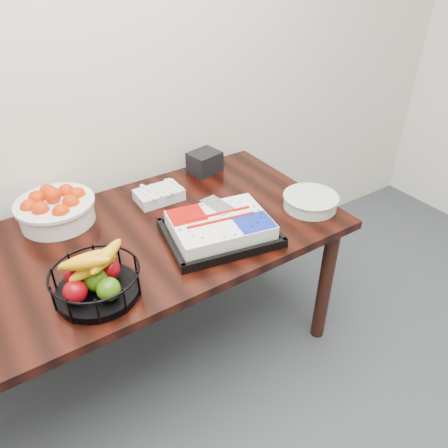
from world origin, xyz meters
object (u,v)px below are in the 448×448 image
fruit_basket (96,280)px  napkin_box (205,162)px  table (136,253)px  plate_stack (310,202)px  tangerine_bowl (55,204)px  cake_tray (220,228)px

fruit_basket → napkin_box: fruit_basket is taller
table → plate_stack: bearing=-16.5°
table → fruit_basket: bearing=-134.2°
tangerine_bowl → fruit_basket: 0.55m
fruit_basket → plate_stack: size_ratio=1.23×
plate_stack → napkin_box: size_ratio=1.66×
plate_stack → table: bearing=163.5°
cake_tray → fruit_basket: fruit_basket is taller
fruit_basket → table: bearing=45.8°
tangerine_bowl → plate_stack: size_ratio=1.33×
tangerine_bowl → fruit_basket: size_ratio=1.08×
table → cake_tray: bearing=-32.3°
cake_tray → plate_stack: bearing=-4.5°
table → cake_tray: 0.39m
plate_stack → cake_tray: bearing=175.5°
table → tangerine_bowl: tangerine_bowl is taller
plate_stack → fruit_basket: bearing=-178.8°
cake_tray → table: bearing=147.7°
cake_tray → tangerine_bowl: bearing=137.5°
fruit_basket → cake_tray: bearing=6.0°
cake_tray → napkin_box: 0.60m
table → napkin_box: size_ratio=11.69×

